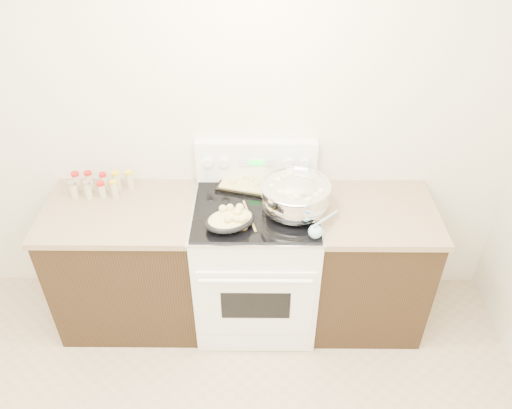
{
  "coord_description": "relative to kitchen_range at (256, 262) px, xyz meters",
  "views": [
    {
      "loc": [
        0.37,
        -0.96,
        2.75
      ],
      "look_at": [
        0.35,
        1.37,
        1.0
      ],
      "focal_mm": 35.0,
      "sensor_mm": 36.0,
      "label": 1
    }
  ],
  "objects": [
    {
      "name": "roasting_pan",
      "position": [
        -0.14,
        -0.19,
        0.5
      ],
      "size": [
        0.35,
        0.3,
        0.11
      ],
      "color": "black",
      "rests_on": "kitchen_range"
    },
    {
      "name": "blue_ladle",
      "position": [
        0.34,
        -0.26,
        0.49
      ],
      "size": [
        0.19,
        0.24,
        0.1
      ],
      "color": "#89BACC",
      "rests_on": "kitchen_range"
    },
    {
      "name": "room_shell",
      "position": [
        -0.35,
        -1.42,
        1.21
      ],
      "size": [
        4.1,
        3.6,
        2.75
      ],
      "color": "silver",
      "rests_on": "ground"
    },
    {
      "name": "mixing_bowl",
      "position": [
        0.23,
        -0.03,
        0.55
      ],
      "size": [
        0.42,
        0.42,
        0.24
      ],
      "color": "silver",
      "rests_on": "kitchen_range"
    },
    {
      "name": "counter_left",
      "position": [
        -0.83,
        0.01,
        -0.03
      ],
      "size": [
        0.93,
        0.67,
        0.92
      ],
      "color": "black",
      "rests_on": "ground"
    },
    {
      "name": "baking_sheet",
      "position": [
        -0.05,
        0.23,
        0.47
      ],
      "size": [
        0.42,
        0.34,
        0.06
      ],
      "color": "black",
      "rests_on": "kitchen_range"
    },
    {
      "name": "kitchen_range",
      "position": [
        0.0,
        0.0,
        0.0
      ],
      "size": [
        0.78,
        0.73,
        1.22
      ],
      "color": "white",
      "rests_on": "ground"
    },
    {
      "name": "wooden_spoon",
      "position": [
        -0.06,
        -0.16,
        0.46
      ],
      "size": [
        0.09,
        0.28,
        0.04
      ],
      "color": "tan",
      "rests_on": "kitchen_range"
    },
    {
      "name": "spice_jars",
      "position": [
        -0.98,
        0.17,
        0.49
      ],
      "size": [
        0.38,
        0.14,
        0.13
      ],
      "color": "#BFB28C",
      "rests_on": "counter_left"
    },
    {
      "name": "counter_right",
      "position": [
        0.73,
        0.01,
        -0.03
      ],
      "size": [
        0.73,
        0.67,
        0.92
      ],
      "color": "black",
      "rests_on": "ground"
    }
  ]
}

